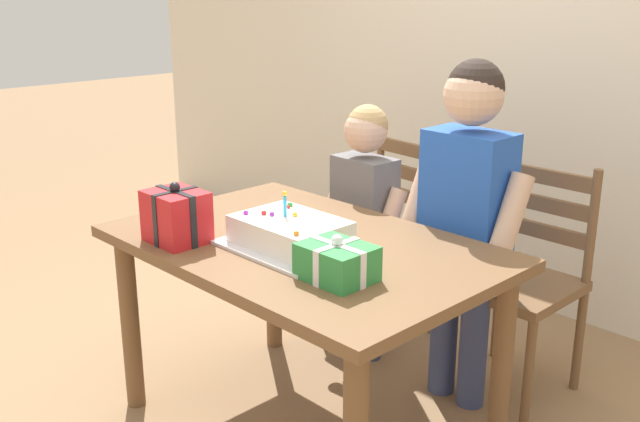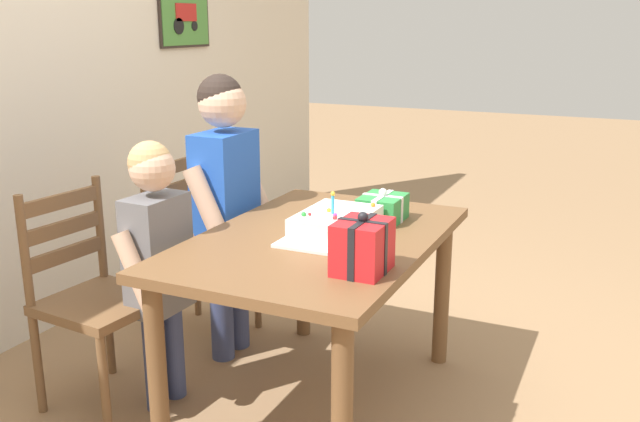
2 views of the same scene
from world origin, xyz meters
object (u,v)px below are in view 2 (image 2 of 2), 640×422
dining_table (318,261)px  child_older (226,190)px  chair_right (197,247)px  child_younger (158,250)px  birthday_cake (336,225)px  gift_box_beside_cake (382,208)px  gift_box_red_large (362,247)px  chair_left (94,297)px

dining_table → child_older: size_ratio=1.00×
chair_right → child_younger: 0.70m
dining_table → birthday_cake: birthday_cake is taller
gift_box_beside_cake → chair_right: (0.05, 0.99, -0.33)m
gift_box_red_large → gift_box_beside_cake: gift_box_red_large is taller
gift_box_red_large → chair_left: 1.20m
gift_box_red_large → chair_left: gift_box_red_large is taller
birthday_cake → chair_left: 1.04m
birthday_cake → gift_box_red_large: 0.40m
dining_table → child_younger: bearing=113.6°
gift_box_red_large → chair_right: 1.37m
birthday_cake → child_older: size_ratio=0.33×
chair_right → child_younger: size_ratio=0.83×
dining_table → birthday_cake: size_ratio=3.03×
dining_table → chair_right: size_ratio=1.45×
dining_table → gift_box_beside_cake: 0.38m
chair_left → child_younger: 0.35m
dining_table → gift_box_beside_cake: (0.31, -0.15, 0.16)m
gift_box_red_large → child_younger: child_younger is taller
gift_box_red_large → child_older: size_ratio=0.16×
chair_right → gift_box_beside_cake: bearing=-93.0°
child_older → child_younger: child_older is taller
dining_table → chair_left: size_ratio=1.45×
dining_table → gift_box_beside_cake: bearing=-26.3°
birthday_cake → gift_box_red_large: (-0.32, -0.23, 0.04)m
child_older → birthday_cake: bearing=-110.1°
dining_table → birthday_cake: 0.17m
dining_table → birthday_cake: (0.01, -0.07, 0.15)m
dining_table → child_older: 0.66m
dining_table → chair_left: bearing=113.2°
child_younger → chair_left: bearing=112.2°
dining_table → gift_box_red_large: 0.47m
birthday_cake → chair_right: size_ratio=0.48×
child_older → gift_box_beside_cake: bearing=-85.5°
birthday_cake → child_younger: 0.72m
birthday_cake → chair_left: birthday_cake is taller
chair_right → chair_left: bearing=-180.0°
gift_box_red_large → chair_right: size_ratio=0.23×
child_older → chair_right: bearing=66.6°
dining_table → chair_left: 0.93m
chair_right → child_older: bearing=-113.4°
chair_right → child_older: child_older is taller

